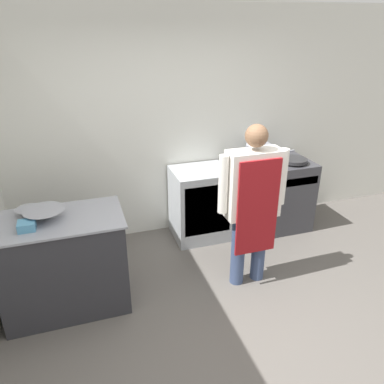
{
  "coord_description": "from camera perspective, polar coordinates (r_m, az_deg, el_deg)",
  "views": [
    {
      "loc": [
        -1.01,
        -2.12,
        2.46
      ],
      "look_at": [
        0.06,
        1.15,
        0.91
      ],
      "focal_mm": 35.0,
      "sensor_mm": 36.0,
      "label": 1
    }
  ],
  "objects": [
    {
      "name": "ground_plane",
      "position": [
        3.4,
        5.47,
        -22.3
      ],
      "size": [
        14.0,
        14.0,
        0.0
      ],
      "primitive_type": "plane",
      "color": "#5B5651"
    },
    {
      "name": "wall_back",
      "position": [
        4.49,
        -4.6,
        9.82
      ],
      "size": [
        8.0,
        0.05,
        2.7
      ],
      "color": "silver",
      "rests_on": "ground_plane"
    },
    {
      "name": "prep_counter",
      "position": [
        3.67,
        -18.82,
        -10.27
      ],
      "size": [
        1.12,
        0.66,
        0.93
      ],
      "color": "#2D2D33",
      "rests_on": "ground_plane"
    },
    {
      "name": "stove",
      "position": [
        4.93,
        12.28,
        -0.41
      ],
      "size": [
        0.88,
        0.64,
        0.92
      ],
      "color": "#38383D",
      "rests_on": "ground_plane"
    },
    {
      "name": "fridge_unit",
      "position": [
        4.6,
        1.26,
        -1.8
      ],
      "size": [
        0.67,
        0.57,
        0.88
      ],
      "color": "#A8ADB2",
      "rests_on": "ground_plane"
    },
    {
      "name": "person_cook",
      "position": [
        3.6,
        9.22,
        -0.88
      ],
      "size": [
        0.7,
        0.24,
        1.66
      ],
      "color": "#38476B",
      "rests_on": "ground_plane"
    },
    {
      "name": "mixing_bowl",
      "position": [
        3.45,
        -21.55,
        -3.21
      ],
      "size": [
        0.35,
        0.35,
        0.09
      ],
      "color": "gray",
      "rests_on": "prep_counter"
    },
    {
      "name": "small_bowl",
      "position": [
        3.59,
        -23.56,
        -2.75
      ],
      "size": [
        0.22,
        0.22,
        0.06
      ],
      "color": "gray",
      "rests_on": "prep_counter"
    },
    {
      "name": "plastic_tub",
      "position": [
        3.34,
        -23.89,
        -4.73
      ],
      "size": [
        0.14,
        0.14,
        0.07
      ],
      "color": "teal",
      "rests_on": "prep_counter"
    },
    {
      "name": "stock_pot",
      "position": [
        4.73,
        10.13,
        6.19
      ],
      "size": [
        0.33,
        0.33,
        0.22
      ],
      "color": "gray",
      "rests_on": "stove"
    },
    {
      "name": "saute_pan",
      "position": [
        4.76,
        15.3,
        4.71
      ],
      "size": [
        0.32,
        0.32,
        0.04
      ],
      "color": "#262628",
      "rests_on": "stove"
    }
  ]
}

